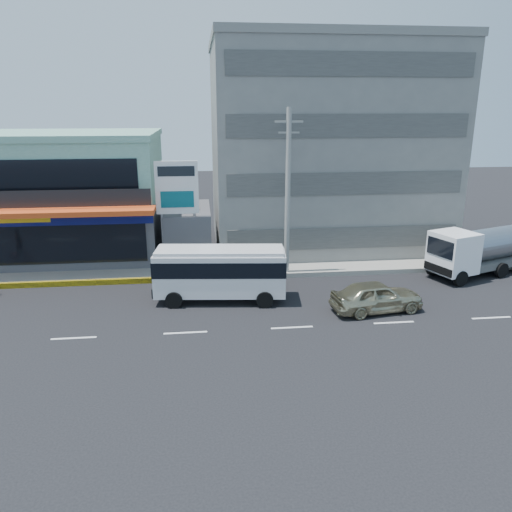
{
  "coord_description": "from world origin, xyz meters",
  "views": [
    {
      "loc": [
        0.87,
        -21.25,
        10.05
      ],
      "look_at": [
        3.81,
        4.6,
        2.2
      ],
      "focal_mm": 35.0,
      "sensor_mm": 36.0,
      "label": 1
    }
  ],
  "objects_px": {
    "billboard": "(177,194)",
    "utility_pole_near": "(288,193)",
    "sedan": "(377,296)",
    "shop_building": "(70,198)",
    "tanker_truck": "(480,250)",
    "satellite_dish": "(187,210)",
    "minibus": "(220,270)",
    "concrete_building": "(324,149)"
  },
  "relations": [
    {
      "from": "sedan",
      "to": "utility_pole_near",
      "type": "bearing_deg",
      "value": 23.52
    },
    {
      "from": "satellite_dish",
      "to": "tanker_truck",
      "type": "bearing_deg",
      "value": -14.46
    },
    {
      "from": "utility_pole_near",
      "to": "shop_building",
      "type": "bearing_deg",
      "value": 154.94
    },
    {
      "from": "shop_building",
      "to": "utility_pole_near",
      "type": "height_order",
      "value": "utility_pole_near"
    },
    {
      "from": "satellite_dish",
      "to": "minibus",
      "type": "distance_m",
      "value": 7.58
    },
    {
      "from": "billboard",
      "to": "utility_pole_near",
      "type": "height_order",
      "value": "utility_pole_near"
    },
    {
      "from": "shop_building",
      "to": "satellite_dish",
      "type": "relative_size",
      "value": 8.27
    },
    {
      "from": "concrete_building",
      "to": "billboard",
      "type": "relative_size",
      "value": 2.32
    },
    {
      "from": "utility_pole_near",
      "to": "sedan",
      "type": "xyz_separation_m",
      "value": [
        3.61,
        -5.9,
        -4.35
      ]
    },
    {
      "from": "concrete_building",
      "to": "sedan",
      "type": "height_order",
      "value": "concrete_building"
    },
    {
      "from": "utility_pole_near",
      "to": "sedan",
      "type": "relative_size",
      "value": 2.14
    },
    {
      "from": "utility_pole_near",
      "to": "minibus",
      "type": "relative_size",
      "value": 1.41
    },
    {
      "from": "billboard",
      "to": "sedan",
      "type": "height_order",
      "value": "billboard"
    },
    {
      "from": "shop_building",
      "to": "tanker_truck",
      "type": "distance_m",
      "value": 27.06
    },
    {
      "from": "minibus",
      "to": "satellite_dish",
      "type": "bearing_deg",
      "value": 104.27
    },
    {
      "from": "utility_pole_near",
      "to": "tanker_truck",
      "type": "relative_size",
      "value": 1.29
    },
    {
      "from": "shop_building",
      "to": "minibus",
      "type": "height_order",
      "value": "shop_building"
    },
    {
      "from": "shop_building",
      "to": "concrete_building",
      "type": "distance_m",
      "value": 18.28
    },
    {
      "from": "billboard",
      "to": "tanker_truck",
      "type": "distance_m",
      "value": 18.88
    },
    {
      "from": "concrete_building",
      "to": "satellite_dish",
      "type": "xyz_separation_m",
      "value": [
        -10.0,
        -4.0,
        -3.42
      ]
    },
    {
      "from": "sedan",
      "to": "tanker_truck",
      "type": "height_order",
      "value": "tanker_truck"
    },
    {
      "from": "shop_building",
      "to": "sedan",
      "type": "distance_m",
      "value": 21.8
    },
    {
      "from": "shop_building",
      "to": "sedan",
      "type": "bearing_deg",
      "value": -35.24
    },
    {
      "from": "satellite_dish",
      "to": "billboard",
      "type": "xyz_separation_m",
      "value": [
        -0.5,
        -1.8,
        1.35
      ]
    },
    {
      "from": "satellite_dish",
      "to": "sedan",
      "type": "distance_m",
      "value": 13.8
    },
    {
      "from": "minibus",
      "to": "billboard",
      "type": "bearing_deg",
      "value": 113.48
    },
    {
      "from": "sedan",
      "to": "shop_building",
      "type": "bearing_deg",
      "value": 46.78
    },
    {
      "from": "utility_pole_near",
      "to": "tanker_truck",
      "type": "height_order",
      "value": "utility_pole_near"
    },
    {
      "from": "utility_pole_near",
      "to": "concrete_building",
      "type": "bearing_deg",
      "value": 62.24
    },
    {
      "from": "shop_building",
      "to": "satellite_dish",
      "type": "distance_m",
      "value": 8.54
    },
    {
      "from": "billboard",
      "to": "sedan",
      "type": "bearing_deg",
      "value": -37.28
    },
    {
      "from": "shop_building",
      "to": "tanker_truck",
      "type": "height_order",
      "value": "shop_building"
    },
    {
      "from": "concrete_building",
      "to": "sedan",
      "type": "relative_size",
      "value": 3.43
    },
    {
      "from": "satellite_dish",
      "to": "tanker_truck",
      "type": "height_order",
      "value": "satellite_dish"
    },
    {
      "from": "billboard",
      "to": "minibus",
      "type": "height_order",
      "value": "billboard"
    },
    {
      "from": "satellite_dish",
      "to": "utility_pole_near",
      "type": "xyz_separation_m",
      "value": [
        6.0,
        -3.6,
        1.57
      ]
    },
    {
      "from": "satellite_dish",
      "to": "minibus",
      "type": "bearing_deg",
      "value": -75.73
    },
    {
      "from": "billboard",
      "to": "minibus",
      "type": "relative_size",
      "value": 0.97
    },
    {
      "from": "billboard",
      "to": "shop_building",
      "type": "bearing_deg",
      "value": 147.68
    },
    {
      "from": "concrete_building",
      "to": "utility_pole_near",
      "type": "xyz_separation_m",
      "value": [
        -4.0,
        -7.6,
        -1.85
      ]
    },
    {
      "from": "shop_building",
      "to": "billboard",
      "type": "distance_m",
      "value": 8.92
    },
    {
      "from": "billboard",
      "to": "utility_pole_near",
      "type": "xyz_separation_m",
      "value": [
        6.5,
        -1.8,
        0.22
      ]
    }
  ]
}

